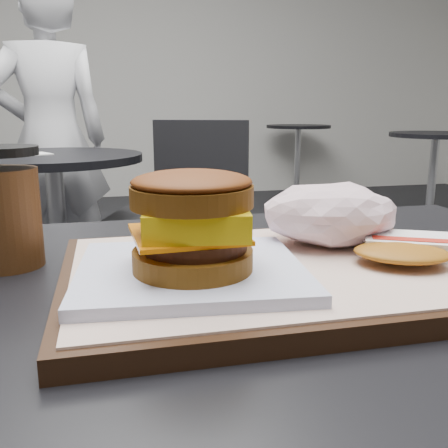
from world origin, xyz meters
TOP-DOWN VIEW (x-y plane):
  - serving_tray at (0.00, -0.01)m, footprint 0.38×0.28m
  - breakfast_sandwich at (-0.07, -0.03)m, footprint 0.20×0.19m
  - hash_brown at (0.13, -0.02)m, footprint 0.13×0.12m
  - crumpled_wrapper at (0.09, 0.05)m, footprint 0.14×0.11m
  - coffee_cup at (-0.25, 0.11)m, footprint 0.08×0.08m
  - neighbor_table at (-0.35, 1.65)m, footprint 0.70×0.70m
  - napkin at (-0.42, 1.65)m, footprint 0.16×0.16m
  - neighbor_chair at (0.12, 1.64)m, footprint 0.65×0.54m
  - patron at (-0.41, 2.23)m, footprint 0.61×0.45m
  - bg_table_near at (2.20, 2.80)m, footprint 0.66×0.66m
  - bg_table_far at (1.80, 4.50)m, footprint 0.66×0.66m

SIDE VIEW (x-z plane):
  - neighbor_chair at x=0.12m, z-range 0.07..0.95m
  - neighbor_table at x=-0.35m, z-range 0.18..0.93m
  - bg_table_near at x=2.20m, z-range 0.19..0.94m
  - bg_table_far at x=1.80m, z-range 0.19..0.94m
  - napkin at x=-0.42m, z-range 0.75..0.75m
  - patron at x=-0.41m, z-range 0.00..1.55m
  - serving_tray at x=0.00m, z-range 0.77..0.79m
  - hash_brown at x=0.13m, z-range 0.79..0.81m
  - crumpled_wrapper at x=0.09m, z-range 0.79..0.85m
  - coffee_cup at x=-0.25m, z-range 0.77..0.89m
  - breakfast_sandwich at x=-0.07m, z-range 0.78..0.88m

